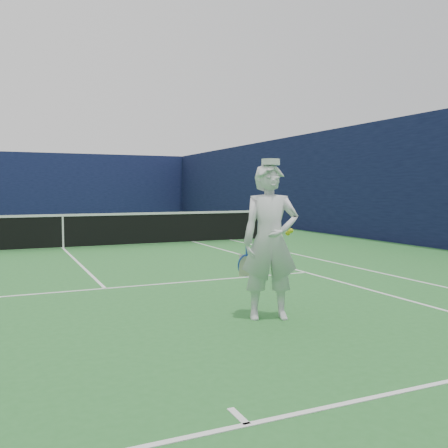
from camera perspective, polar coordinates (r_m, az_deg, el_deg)
name	(u,v)px	position (r m, az deg, el deg)	size (l,w,h in m)	color
ground	(63,249)	(15.23, -17.89, -2.70)	(80.00, 80.00, 0.00)	#2B712F
court_markings	(63,249)	(15.23, -17.89, -2.68)	(11.03, 23.83, 0.01)	white
windscreen_fence	(62,180)	(15.13, -18.05, 4.85)	(20.12, 36.12, 4.00)	#10153B
tennis_net	(63,230)	(15.17, -17.93, -0.62)	(12.88, 0.09, 1.07)	#141E4C
tennis_player	(270,241)	(6.63, 5.29, -1.98)	(0.87, 0.73, 2.12)	white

